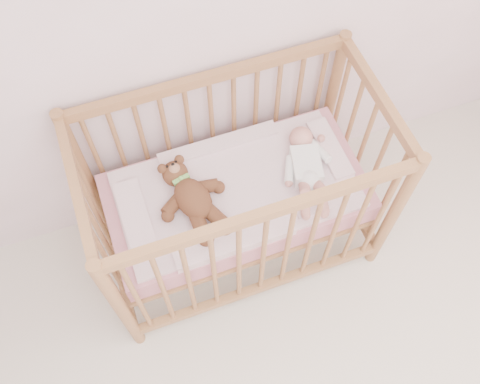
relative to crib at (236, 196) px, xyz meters
name	(u,v)px	position (x,y,z in m)	size (l,w,h in m)	color
wall_back	(178,3)	(-0.08, 0.40, 0.85)	(4.00, 0.02, 2.70)	white
crib	(236,196)	(0.00, 0.00, 0.00)	(1.36, 0.76, 1.00)	#A06D44
mattress	(236,197)	(0.00, 0.00, -0.01)	(1.22, 0.62, 0.13)	pink
blanket	(236,190)	(0.00, 0.00, 0.06)	(1.10, 0.58, 0.06)	pink
baby	(307,163)	(0.34, -0.02, 0.14)	(0.24, 0.51, 0.12)	white
teddy_bear	(193,198)	(-0.21, -0.02, 0.15)	(0.34, 0.48, 0.13)	brown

